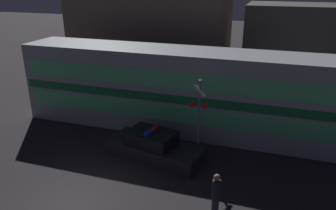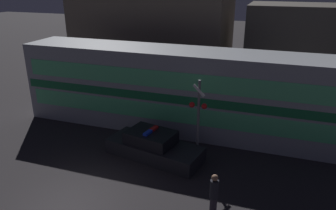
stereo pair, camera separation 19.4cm
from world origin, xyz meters
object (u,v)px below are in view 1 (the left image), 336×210
Objects in this scene: train at (179,90)px; pedestrian at (216,196)px; police_car at (154,147)px; crossing_signal_near at (199,114)px.

pedestrian is (3.39, -6.90, -1.35)m from train.
train is 3.95m from police_car.
train is at bearing 97.86° from police_car.
crossing_signal_near is at bearing 111.92° from pedestrian.
train is 3.69× the size of police_car.
police_car is 4.95m from pedestrian.
police_car is 2.72× the size of pedestrian.
crossing_signal_near is (1.78, -2.88, -0.03)m from train.
police_car is at bearing -161.76° from crossing_signal_near.
crossing_signal_near is at bearing -58.30° from train.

